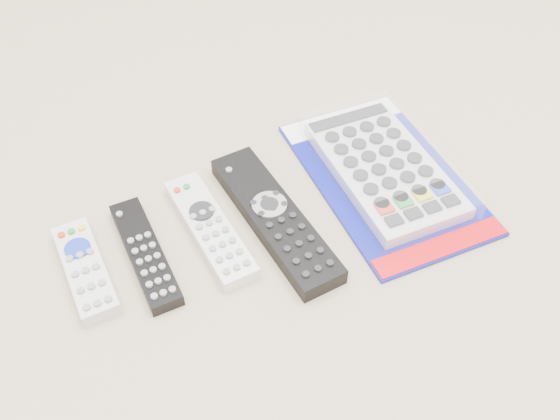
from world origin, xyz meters
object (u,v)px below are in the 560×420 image
remote_large_black (275,218)px  jumbo_remote_packaged (384,167)px  remote_silver_dvd (210,229)px  remote_small_grey (85,269)px  remote_slim_black (145,254)px

remote_large_black → jumbo_remote_packaged: size_ratio=0.76×
remote_silver_dvd → remote_large_black: bearing=-18.2°
remote_silver_dvd → remote_large_black: size_ratio=0.76×
remote_small_grey → jumbo_remote_packaged: (0.41, -0.06, 0.01)m
remote_silver_dvd → remote_large_black: remote_large_black is taller
remote_silver_dvd → remote_small_grey: bearing=175.4°
remote_small_grey → remote_large_black: remote_large_black is taller
remote_slim_black → remote_silver_dvd: (0.09, -0.01, 0.00)m
remote_small_grey → remote_silver_dvd: same height
remote_large_black → remote_silver_dvd: bearing=160.9°
remote_silver_dvd → jumbo_remote_packaged: (0.25, -0.03, 0.01)m
jumbo_remote_packaged → remote_small_grey: bearing=-179.5°
remote_large_black → jumbo_remote_packaged: (0.17, -0.00, 0.01)m
remote_slim_black → remote_large_black: bearing=-7.0°
jumbo_remote_packaged → remote_large_black: bearing=-173.1°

